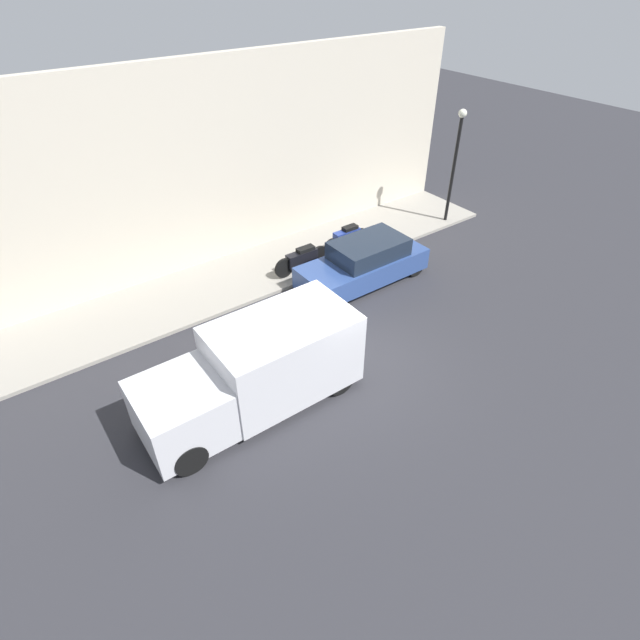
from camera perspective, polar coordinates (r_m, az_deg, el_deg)
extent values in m
plane|color=#2D2D33|center=(12.89, 3.60, -5.03)|extent=(60.00, 60.00, 0.00)
cube|color=gray|center=(16.42, -8.08, 5.22)|extent=(2.86, 18.86, 0.11)
cube|color=beige|center=(16.38, -11.87, 16.73)|extent=(0.30, 18.86, 6.25)
cube|color=#2D4784|center=(15.76, 4.87, 5.97)|extent=(1.64, 4.20, 0.68)
cube|color=#192333|center=(15.57, 5.59, 8.13)|extent=(1.44, 2.31, 0.55)
cylinder|color=black|center=(14.54, 1.66, 2.21)|extent=(0.20, 0.63, 0.63)
cylinder|color=black|center=(15.48, -1.49, 4.61)|extent=(0.20, 0.63, 0.63)
cylinder|color=black|center=(16.43, 10.81, 6.01)|extent=(0.20, 0.63, 0.63)
cylinder|color=black|center=(17.27, 7.54, 8.00)|extent=(0.20, 0.63, 0.63)
cube|color=silver|center=(11.47, -4.25, -3.96)|extent=(1.92, 3.28, 1.84)
cube|color=silver|center=(10.95, -15.52, -10.02)|extent=(1.83, 1.76, 1.29)
cube|color=#192333|center=(10.66, -17.15, -9.25)|extent=(1.64, 0.97, 0.52)
cylinder|color=black|center=(10.73, -14.63, -15.09)|extent=(0.22, 0.72, 0.72)
cylinder|color=black|center=(11.83, -17.95, -9.63)|extent=(0.22, 0.72, 0.72)
cylinder|color=black|center=(11.90, 2.29, -6.93)|extent=(0.22, 0.72, 0.72)
cylinder|color=black|center=(12.91, -2.25, -2.77)|extent=(0.22, 0.72, 0.72)
cube|color=black|center=(16.12, -2.08, 7.15)|extent=(0.30, 1.08, 0.40)
cube|color=black|center=(16.06, -1.67, 8.12)|extent=(0.27, 0.59, 0.12)
cylinder|color=black|center=(15.88, -4.13, 5.94)|extent=(0.10, 0.65, 0.65)
cylinder|color=black|center=(16.53, -0.09, 7.40)|extent=(0.10, 0.65, 0.65)
cube|color=navy|center=(17.41, 3.06, 9.52)|extent=(0.30, 0.99, 0.46)
cube|color=black|center=(17.35, 3.45, 10.48)|extent=(0.27, 0.54, 0.12)
cylinder|color=black|center=(17.14, 1.34, 8.39)|extent=(0.10, 0.57, 0.57)
cylinder|color=black|center=(17.86, 4.69, 9.54)|extent=(0.10, 0.57, 0.57)
cylinder|color=black|center=(19.49, 14.97, 16.12)|extent=(0.12, 0.12, 3.83)
sphere|color=silver|center=(18.90, 15.99, 21.76)|extent=(0.29, 0.29, 0.29)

